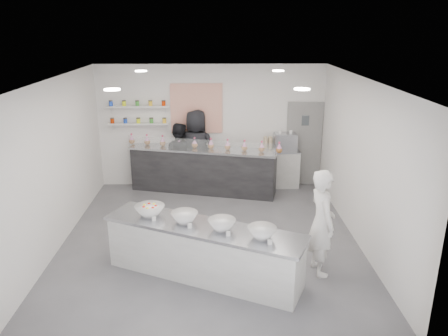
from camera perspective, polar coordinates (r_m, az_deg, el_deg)
The scene contains 26 objects.
floor at distance 8.43m, azimuth -1.81°, elevation -9.22°, with size 6.00×6.00×0.00m, color #515156.
ceiling at distance 7.52m, azimuth -2.04°, elevation 11.47°, with size 6.00×6.00×0.00m, color white.
back_wall at distance 10.74m, azimuth -1.69°, elevation 5.45°, with size 5.50×5.50×0.00m, color white.
left_wall at distance 8.36m, azimuth -21.12°, elevation 0.40°, with size 6.00×6.00×0.00m, color white.
right_wall at distance 8.27m, azimuth 17.50°, elevation 0.61°, with size 6.00×6.00×0.00m, color white.
back_door at distance 11.04m, azimuth 10.38°, elevation 3.10°, with size 0.88×0.04×2.10m, color gray.
pattern_panel at distance 10.64m, azimuth -3.61°, elevation 7.77°, with size 1.25×0.03×1.20m, color #EC603B.
jar_shelf_lower at distance 10.79m, azimuth -11.08°, elevation 5.71°, with size 1.45×0.22×0.04m, color silver.
jar_shelf_upper at distance 10.71m, azimuth -11.22°, elevation 7.91°, with size 1.45×0.22×0.04m, color silver.
preserve_jars at distance 10.71m, azimuth -11.19°, elevation 7.15°, with size 1.45×0.10×0.56m, color #C62C00, non-canonical shape.
downlight_0 at distance 6.71m, azimuth -14.41°, elevation 9.90°, with size 0.24×0.24×0.02m, color white.
downlight_1 at distance 6.66m, azimuth 10.15°, elevation 10.11°, with size 0.24×0.24×0.02m, color white.
downlight_2 at distance 9.24m, azimuth -10.79°, elevation 12.34°, with size 0.24×0.24×0.02m, color white.
downlight_3 at distance 9.20m, azimuth 7.09°, elevation 12.49°, with size 0.24×0.24×0.02m, color white.
prep_counter at distance 7.10m, azimuth -2.71°, elevation -10.82°, with size 3.27×0.74×0.89m, color beige.
back_bar at distance 10.50m, azimuth -2.74°, elevation -0.29°, with size 3.52×0.64×1.09m, color black.
sneeze_guard at distance 10.02m, azimuth -3.26°, elevation 2.92°, with size 3.47×0.01×0.30m, color white.
espresso_ledge at distance 10.90m, azimuth 6.53°, elevation -0.12°, with size 1.25×0.40×0.93m, color beige.
espresso_machine at distance 10.74m, azimuth 7.97°, elevation 3.30°, with size 0.55×0.38×0.42m, color #93969E.
cup_stacks at distance 10.70m, azimuth 5.74°, elevation 3.12°, with size 0.24×0.24×0.35m, color beige, non-canonical shape.
prep_bowls at distance 6.85m, azimuth -2.78°, elevation -6.93°, with size 2.38×0.53×0.17m, color white, non-canonical shape.
label_cards at distance 6.44m, azimuth -0.87°, elevation -9.19°, with size 2.01×0.04×0.07m, color white, non-canonical shape.
cookie_bags at distance 10.31m, azimuth -2.80°, elevation 3.28°, with size 3.74×0.14×0.26m, color #E98ACA, non-canonical shape.
woman_prep at distance 7.18m, azimuth 12.62°, elevation -6.96°, with size 0.65×0.42×1.77m, color white.
staff_left at distance 10.69m, azimuth -5.95°, elevation 1.55°, with size 0.80×0.62×1.65m, color black.
staff_right at distance 10.62m, azimuth -3.61°, elevation 2.38°, with size 0.96×0.62×1.96m, color black.
Camera 1 is at (0.13, -7.47, 3.91)m, focal length 35.00 mm.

